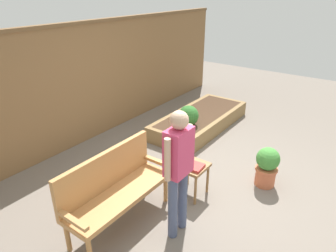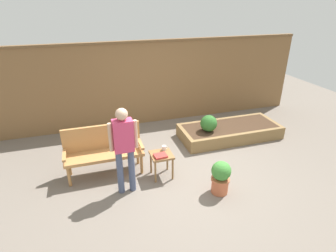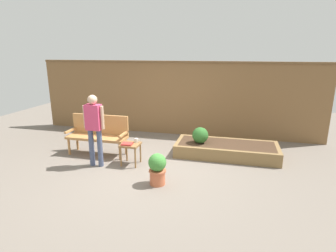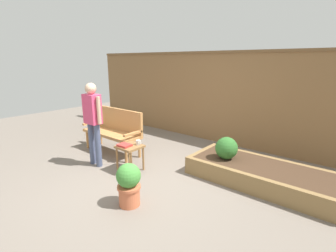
# 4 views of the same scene
# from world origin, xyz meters

# --- Properties ---
(ground_plane) EXTENTS (14.00, 14.00, 0.00)m
(ground_plane) POSITION_xyz_m (0.00, 0.00, 0.00)
(ground_plane) COLOR #70665B
(fence_back) EXTENTS (8.40, 0.14, 2.16)m
(fence_back) POSITION_xyz_m (0.00, 2.60, 1.09)
(fence_back) COLOR brown
(fence_back) RESTS_ON ground_plane
(garden_bench) EXTENTS (1.44, 0.48, 0.94)m
(garden_bench) POSITION_xyz_m (-1.41, 0.53, 0.54)
(garden_bench) COLOR #B77F47
(garden_bench) RESTS_ON ground_plane
(side_table) EXTENTS (0.40, 0.40, 0.48)m
(side_table) POSITION_xyz_m (-0.40, 0.06, 0.40)
(side_table) COLOR olive
(side_table) RESTS_ON ground_plane
(cup_on_table) EXTENTS (0.12, 0.08, 0.09)m
(cup_on_table) POSITION_xyz_m (-0.31, 0.19, 0.52)
(cup_on_table) COLOR silver
(cup_on_table) RESTS_ON side_table
(book_on_table) EXTENTS (0.24, 0.20, 0.04)m
(book_on_table) POSITION_xyz_m (-0.45, -0.02, 0.50)
(book_on_table) COLOR #B2332D
(book_on_table) RESTS_ON side_table
(potted_boxwood) EXTENTS (0.34, 0.34, 0.61)m
(potted_boxwood) POSITION_xyz_m (0.43, -0.71, 0.32)
(potted_boxwood) COLOR #C66642
(potted_boxwood) RESTS_ON ground_plane
(raised_planter_bed) EXTENTS (2.40, 1.00, 0.30)m
(raised_planter_bed) POSITION_xyz_m (1.62, 1.11, 0.15)
(raised_planter_bed) COLOR olive
(raised_planter_bed) RESTS_ON ground_plane
(shrub_near_bench) EXTENTS (0.38, 0.38, 0.38)m
(shrub_near_bench) POSITION_xyz_m (0.99, 1.01, 0.49)
(shrub_near_bench) COLOR brown
(shrub_near_bench) RESTS_ON raised_planter_bed
(person_by_bench) EXTENTS (0.47, 0.20, 1.56)m
(person_by_bench) POSITION_xyz_m (-1.11, -0.19, 0.93)
(person_by_bench) COLOR #475170
(person_by_bench) RESTS_ON ground_plane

